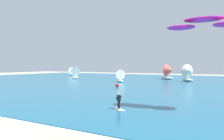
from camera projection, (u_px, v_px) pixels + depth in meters
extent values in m
cube|color=#1E607F|center=(177.00, 83.00, 56.54)|extent=(160.00, 90.00, 0.10)
cube|color=white|center=(69.00, 129.00, 16.11)|extent=(79.36, 2.33, 0.01)
cube|color=white|center=(119.00, 109.00, 22.97)|extent=(1.30, 1.30, 0.05)
cylinder|color=black|center=(118.00, 105.00, 22.76)|extent=(0.14, 0.14, 0.80)
cylinder|color=black|center=(119.00, 104.00, 23.17)|extent=(0.14, 0.14, 0.80)
cube|color=black|center=(119.00, 98.00, 22.95)|extent=(0.41, 0.41, 0.60)
sphere|color=tan|center=(119.00, 94.00, 22.94)|extent=(0.22, 0.22, 0.22)
cylinder|color=black|center=(117.00, 98.00, 22.97)|extent=(0.42, 0.42, 0.39)
cylinder|color=black|center=(121.00, 97.00, 23.08)|extent=(0.42, 0.42, 0.39)
ellipsoid|color=white|center=(122.00, 110.00, 22.06)|extent=(0.92, 0.92, 0.08)
ellipsoid|color=#B21999|center=(204.00, 19.00, 21.75)|extent=(3.98, 2.52, 0.45)
ellipsoid|color=#B21999|center=(181.00, 28.00, 22.75)|extent=(2.95, 2.46, 0.45)
ellipsoid|color=silver|center=(187.00, 80.00, 61.80)|extent=(4.35, 4.25, 0.85)
cylinder|color=silver|center=(187.00, 70.00, 61.94)|extent=(0.14, 0.14, 4.53)
cone|color=silver|center=(189.00, 71.00, 61.00)|extent=(4.06, 4.12, 3.80)
ellipsoid|color=white|center=(120.00, 81.00, 59.44)|extent=(3.05, 2.94, 0.59)
cylinder|color=silver|center=(120.00, 74.00, 59.26)|extent=(0.10, 0.10, 3.16)
cone|color=silver|center=(120.00, 74.00, 59.92)|extent=(2.82, 2.88, 2.65)
ellipsoid|color=silver|center=(72.00, 75.00, 93.39)|extent=(3.50, 3.08, 0.66)
cylinder|color=silver|center=(72.00, 70.00, 93.20)|extent=(0.11, 0.11, 3.49)
cone|color=silver|center=(71.00, 71.00, 93.90)|extent=(3.00, 3.26, 2.94)
ellipsoid|color=white|center=(75.00, 78.00, 74.13)|extent=(2.48, 4.03, 0.72)
cylinder|color=silver|center=(75.00, 71.00, 73.90)|extent=(0.12, 0.12, 3.81)
cone|color=white|center=(76.00, 71.00, 74.73)|extent=(3.57, 2.62, 3.20)
ellipsoid|color=silver|center=(167.00, 78.00, 70.28)|extent=(4.84, 2.88, 0.86)
cylinder|color=silver|center=(166.00, 70.00, 70.37)|extent=(0.14, 0.14, 4.58)
cone|color=#D84C3F|center=(169.00, 70.00, 69.64)|extent=(3.07, 4.27, 3.85)
sphere|color=red|center=(117.00, 85.00, 45.94)|extent=(0.76, 0.76, 0.76)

